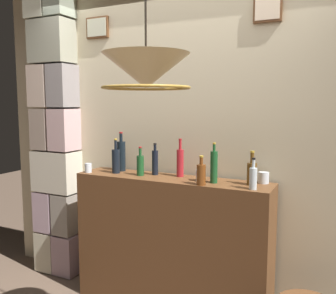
{
  "coord_description": "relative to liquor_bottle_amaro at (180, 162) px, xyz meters",
  "views": [
    {
      "loc": [
        1.22,
        -1.71,
        1.66
      ],
      "look_at": [
        0.0,
        0.8,
        1.32
      ],
      "focal_mm": 39.26,
      "sensor_mm": 36.0,
      "label": 1
    }
  ],
  "objects": [
    {
      "name": "stone_pillar",
      "position": [
        -1.31,
        0.05,
        0.2
      ],
      "size": [
        0.45,
        0.29,
        2.81
      ],
      "color": "beige",
      "rests_on": "ground"
    },
    {
      "name": "liquor_bottle_mezcal",
      "position": [
        0.32,
        -0.1,
        0.01
      ],
      "size": [
        0.05,
        0.05,
        0.3
      ],
      "color": "#1A4C24",
      "rests_on": "bar_shelf_unit"
    },
    {
      "name": "liquor_bottle_vermouth",
      "position": [
        -0.56,
        0.01,
        0.02
      ],
      "size": [
        0.08,
        0.08,
        0.34
      ],
      "color": "black",
      "rests_on": "bar_shelf_unit"
    },
    {
      "name": "glass_tumbler_shot",
      "position": [
        0.21,
        -0.09,
        -0.07
      ],
      "size": [
        0.08,
        0.08,
        0.09
      ],
      "color": "silver",
      "rests_on": "bar_shelf_unit"
    },
    {
      "name": "liquor_bottle_scotch",
      "position": [
        -0.22,
        -0.02,
        -0.01
      ],
      "size": [
        0.05,
        0.05,
        0.26
      ],
      "color": "black",
      "rests_on": "bar_shelf_unit"
    },
    {
      "name": "glass_tumbler_rocks",
      "position": [
        0.65,
        0.04,
        -0.08
      ],
      "size": [
        0.08,
        0.08,
        0.08
      ],
      "color": "silver",
      "rests_on": "bar_shelf_unit"
    },
    {
      "name": "panelled_rear_partition",
      "position": [
        -0.04,
        0.17,
        0.33
      ],
      "size": [
        3.73,
        0.15,
        2.88
      ],
      "color": "beige",
      "rests_on": "ground"
    },
    {
      "name": "glass_tumbler_highball",
      "position": [
        -0.77,
        -0.18,
        -0.08
      ],
      "size": [
        0.06,
        0.06,
        0.08
      ],
      "color": "silver",
      "rests_on": "bar_shelf_unit"
    },
    {
      "name": "bar_shelf_unit",
      "position": [
        -0.04,
        -0.08,
        -0.65
      ],
      "size": [
        1.59,
        0.34,
        1.07
      ],
      "primitive_type": "cube",
      "color": "brown",
      "rests_on": "ground"
    },
    {
      "name": "liquor_bottle_vodka",
      "position": [
        -0.31,
        -0.1,
        -0.03
      ],
      "size": [
        0.06,
        0.06,
        0.24
      ],
      "color": "#194B23",
      "rests_on": "bar_shelf_unit"
    },
    {
      "name": "liquor_bottle_sherry",
      "position": [
        0.59,
        -0.05,
        -0.03
      ],
      "size": [
        0.07,
        0.07,
        0.25
      ],
      "color": "#5A3C15",
      "rests_on": "bar_shelf_unit"
    },
    {
      "name": "liquor_bottle_whiskey",
      "position": [
        0.26,
        -0.21,
        -0.04
      ],
      "size": [
        0.07,
        0.07,
        0.21
      ],
      "color": "brown",
      "rests_on": "bar_shelf_unit"
    },
    {
      "name": "liquor_bottle_rye",
      "position": [
        -0.54,
        -0.1,
        -0.01
      ],
      "size": [
        0.07,
        0.07,
        0.29
      ],
      "color": "black",
      "rests_on": "bar_shelf_unit"
    },
    {
      "name": "liquor_bottle_tequila",
      "position": [
        0.63,
        -0.18,
        -0.04
      ],
      "size": [
        0.05,
        0.05,
        0.22
      ],
      "color": "silver",
      "rests_on": "bar_shelf_unit"
    },
    {
      "name": "pendant_lamp",
      "position": [
        0.19,
        -0.89,
        0.63
      ],
      "size": [
        0.48,
        0.48,
        0.61
      ],
      "color": "beige"
    },
    {
      "name": "liquor_bottle_amaro",
      "position": [
        0.0,
        0.0,
        0.0
      ],
      "size": [
        0.06,
        0.06,
        0.31
      ],
      "color": "maroon",
      "rests_on": "bar_shelf_unit"
    }
  ]
}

